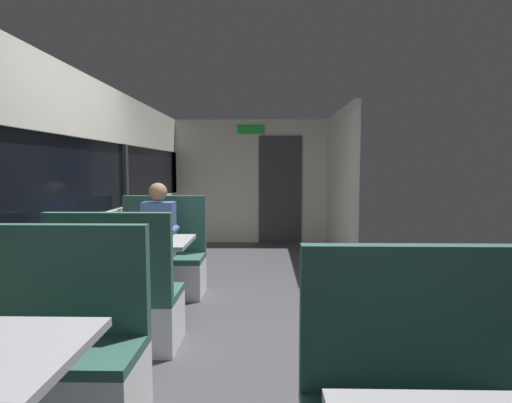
{
  "coord_description": "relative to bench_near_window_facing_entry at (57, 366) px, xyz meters",
  "views": [
    {
      "loc": [
        0.26,
        -3.59,
        1.44
      ],
      "look_at": [
        0.15,
        1.73,
        0.99
      ],
      "focal_mm": 29.13,
      "sensor_mm": 36.0,
      "label": 1
    }
  ],
  "objects": [
    {
      "name": "bench_near_window_facing_entry",
      "position": [
        0.0,
        0.0,
        0.0
      ],
      "size": [
        0.95,
        0.5,
        1.1
      ],
      "color": "silver",
      "rests_on": "ground_plane"
    },
    {
      "name": "carriage_window_panel_left",
      "position": [
        -0.56,
        1.39,
        0.78
      ],
      "size": [
        0.09,
        8.48,
        2.3
      ],
      "color": "beige",
      "rests_on": "ground_plane"
    },
    {
      "name": "carriage_aisle_panel_right",
      "position": [
        2.34,
        4.39,
        0.82
      ],
      "size": [
        0.08,
        2.4,
        2.3
      ],
      "primitive_type": "cube",
      "color": "beige",
      "rests_on": "ground_plane"
    },
    {
      "name": "bench_mid_window_facing_end",
      "position": [
        0.0,
        0.96,
        0.0
      ],
      "size": [
        0.95,
        0.5,
        1.1
      ],
      "color": "silver",
      "rests_on": "ground_plane"
    },
    {
      "name": "carriage_end_bulkhead",
      "position": [
        0.95,
        5.59,
        0.81
      ],
      "size": [
        2.9,
        0.11,
        2.3
      ],
      "color": "beige",
      "rests_on": "ground_plane"
    },
    {
      "name": "dining_table_mid_window",
      "position": [
        0.0,
        1.66,
        0.31
      ],
      "size": [
        0.9,
        0.7,
        0.74
      ],
      "color": "#9E9EA3",
      "rests_on": "ground_plane"
    },
    {
      "name": "seated_passenger",
      "position": [
        0.0,
        2.29,
        0.21
      ],
      "size": [
        0.47,
        0.55,
        1.26
      ],
      "color": "#26262D",
      "rests_on": "ground_plane"
    },
    {
      "name": "bench_mid_window_facing_entry",
      "position": [
        0.0,
        2.36,
        0.0
      ],
      "size": [
        0.95,
        0.5,
        1.1
      ],
      "color": "silver",
      "rests_on": "ground_plane"
    },
    {
      "name": "ground_plane",
      "position": [
        0.89,
        1.39,
        -0.34
      ],
      "size": [
        3.3,
        9.2,
        0.02
      ],
      "primitive_type": "cube",
      "color": "#423F44"
    }
  ]
}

